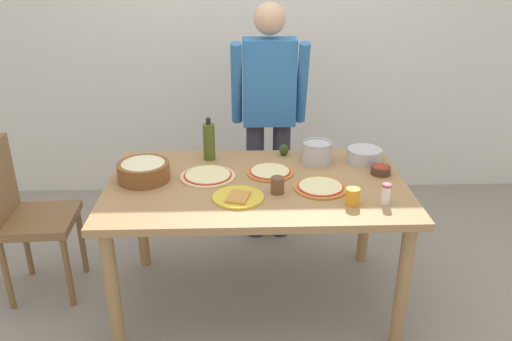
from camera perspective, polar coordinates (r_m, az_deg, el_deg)
name	(u,v)px	position (r m, az deg, el deg)	size (l,w,h in m)	color
ground	(256,298)	(3.13, 0.03, -14.11)	(8.00, 8.00, 0.00)	gray
wall_back	(249,35)	(4.13, -0.78, 14.94)	(5.60, 0.10, 2.60)	silver
dining_table	(256,198)	(2.78, 0.04, -3.08)	(1.60, 0.96, 0.76)	#A37A4C
person_cook	(269,110)	(3.39, 1.43, 6.79)	(0.49, 0.25, 1.62)	#2D2D38
chair_wooden_left	(24,211)	(3.20, -24.47, -4.11)	(0.42, 0.42, 0.95)	brown
pizza_raw_on_board	(208,176)	(2.81, -5.41, -0.61)	(0.30, 0.30, 0.02)	beige
pizza_cooked_on_tray	(270,172)	(2.85, 1.58, -0.17)	(0.26, 0.26, 0.02)	#C67A33
pizza_second_cooked	(320,187)	(2.68, 7.21, -1.88)	(0.28, 0.28, 0.02)	#C67A33
plate_with_slice	(238,197)	(2.56, -2.00, -3.00)	(0.26, 0.26, 0.02)	gold
popcorn_bowl	(144,170)	(2.81, -12.46, 0.11)	(0.28, 0.28, 0.11)	brown
mixing_bowl_steel	(364,155)	(3.06, 12.02, 1.66)	(0.20, 0.20, 0.08)	#B7B7BC
small_sauce_bowl	(381,169)	(2.91, 13.77, 0.13)	(0.11, 0.11, 0.06)	#4C2D1E
olive_oil_bottle	(209,141)	(3.02, -5.28, 3.28)	(0.07, 0.07, 0.26)	#47561E
steel_pot	(317,152)	(2.99, 6.82, 2.06)	(0.17, 0.17, 0.13)	#B7B7BC
cup_orange	(353,196)	(2.54, 10.73, -2.86)	(0.07, 0.07, 0.09)	orange
cup_small_brown	(277,185)	(2.61, 2.41, -1.65)	(0.07, 0.07, 0.09)	brown
salt_shaker	(386,194)	(2.57, 14.33, -2.54)	(0.04, 0.04, 0.11)	white
avocado	(284,150)	(3.10, 3.14, 2.32)	(0.06, 0.06, 0.07)	#2D4219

